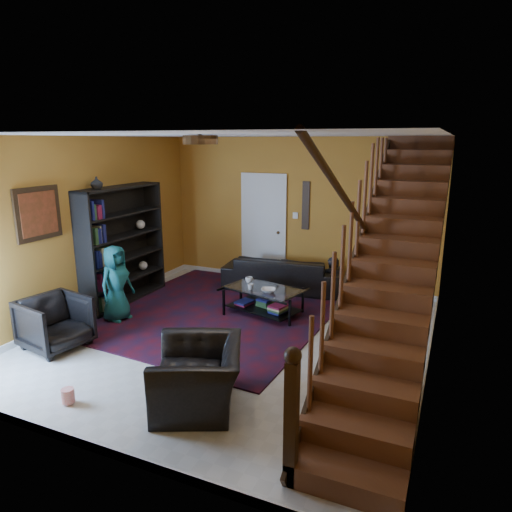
{
  "coord_description": "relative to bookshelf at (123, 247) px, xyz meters",
  "views": [
    {
      "loc": [
        2.72,
        -5.41,
        2.74
      ],
      "look_at": [
        0.16,
        0.4,
        1.12
      ],
      "focal_mm": 32.0,
      "sensor_mm": 36.0,
      "label": 1
    }
  ],
  "objects": [
    {
      "name": "floor",
      "position": [
        2.4,
        -0.6,
        -0.96
      ],
      "size": [
        5.5,
        5.5,
        0.0
      ],
      "primitive_type": "plane",
      "color": "beige",
      "rests_on": "ground"
    },
    {
      "name": "room",
      "position": [
        1.07,
        0.73,
        -0.91
      ],
      "size": [
        5.5,
        5.5,
        5.5
      ],
      "color": "#C1842A",
      "rests_on": "ground"
    },
    {
      "name": "staircase",
      "position": [
        4.53,
        -0.6,
        0.43
      ],
      "size": [
        0.95,
        5.02,
        3.18
      ],
      "color": "brown",
      "rests_on": "floor"
    },
    {
      "name": "bookshelf",
      "position": [
        0.0,
        0.0,
        0.0
      ],
      "size": [
        0.35,
        1.8,
        2.0
      ],
      "color": "black",
      "rests_on": "floor"
    },
    {
      "name": "door",
      "position": [
        1.7,
        2.12,
        0.06
      ],
      "size": [
        0.82,
        0.05,
        2.05
      ],
      "primitive_type": "cube",
      "color": "silver",
      "rests_on": "floor"
    },
    {
      "name": "framed_picture",
      "position": [
        -0.17,
        -1.5,
        0.79
      ],
      "size": [
        0.04,
        0.74,
        0.74
      ],
      "primitive_type": "cube",
      "color": "maroon",
      "rests_on": "room"
    },
    {
      "name": "wall_hanging",
      "position": [
        2.55,
        2.13,
        0.59
      ],
      "size": [
        0.14,
        0.03,
        0.9
      ],
      "primitive_type": "cube",
      "color": "black",
      "rests_on": "room"
    },
    {
      "name": "ceiling_fixture",
      "position": [
        2.4,
        -1.4,
        1.78
      ],
      "size": [
        0.4,
        0.4,
        0.1
      ],
      "primitive_type": "cylinder",
      "color": "#3F2814",
      "rests_on": "room"
    },
    {
      "name": "rug",
      "position": [
        1.72,
        0.22,
        -0.95
      ],
      "size": [
        3.7,
        4.17,
        0.02
      ],
      "primitive_type": "cube",
      "rotation": [
        0.0,
        0.0,
        -0.06
      ],
      "color": "#410B15",
      "rests_on": "floor"
    },
    {
      "name": "sofa",
      "position": [
        2.27,
        1.7,
        -0.65
      ],
      "size": [
        2.25,
        1.09,
        0.63
      ],
      "primitive_type": "imported",
      "rotation": [
        0.0,
        0.0,
        3.26
      ],
      "color": "black",
      "rests_on": "floor"
    },
    {
      "name": "armchair_left",
      "position": [
        0.35,
        -1.88,
        -0.61
      ],
      "size": [
        0.91,
        0.89,
        0.71
      ],
      "primitive_type": "imported",
      "rotation": [
        0.0,
        0.0,
        1.39
      ],
      "color": "black",
      "rests_on": "floor"
    },
    {
      "name": "armchair_right",
      "position": [
        2.82,
        -2.3,
        -0.63
      ],
      "size": [
        1.25,
        1.31,
        0.67
      ],
      "primitive_type": "imported",
      "rotation": [
        0.0,
        0.0,
        -1.14
      ],
      "color": "black",
      "rests_on": "floor"
    },
    {
      "name": "person_adult_a",
      "position": [
        3.21,
        1.75,
        -0.83
      ],
      "size": [
        0.45,
        0.31,
        1.18
      ],
      "primitive_type": "imported",
      "rotation": [
        0.0,
        0.0,
        3.21
      ],
      "color": "black",
      "rests_on": "sofa"
    },
    {
      "name": "person_adult_b",
      "position": [
        3.9,
        1.75,
        -0.75
      ],
      "size": [
        0.65,
        0.51,
        1.33
      ],
      "primitive_type": "imported",
      "rotation": [
        0.0,
        0.0,
        3.14
      ],
      "color": "black",
      "rests_on": "sofa"
    },
    {
      "name": "person_child",
      "position": [
        0.45,
        -0.76,
        -0.37
      ],
      "size": [
        0.46,
        0.63,
        1.2
      ],
      "primitive_type": "imported",
      "rotation": [
        0.0,
        0.0,
        1.44
      ],
      "color": "#17565A",
      "rests_on": "armchair_left"
    },
    {
      "name": "coffee_table",
      "position": [
        2.45,
        0.36,
        -0.71
      ],
      "size": [
        1.31,
        0.96,
        0.45
      ],
      "rotation": [
        0.0,
        0.0,
        -0.26
      ],
      "color": "black",
      "rests_on": "floor"
    },
    {
      "name": "cup_a",
      "position": [
        2.12,
        0.53,
        -0.47
      ],
      "size": [
        0.13,
        0.13,
        0.1
      ],
      "primitive_type": "imported",
      "rotation": [
        0.0,
        0.0,
        -0.04
      ],
      "color": "#999999",
      "rests_on": "coffee_table"
    },
    {
      "name": "cup_b",
      "position": [
        2.28,
        0.22,
        -0.47
      ],
      "size": [
        0.11,
        0.11,
        0.09
      ],
      "primitive_type": "imported",
      "rotation": [
        0.0,
        0.0,
        0.1
      ],
      "color": "#999999",
      "rests_on": "coffee_table"
    },
    {
      "name": "bowl",
      "position": [
        2.59,
        0.22,
        -0.49
      ],
      "size": [
        0.29,
        0.29,
        0.05
      ],
      "primitive_type": "imported",
      "rotation": [
        0.0,
        0.0,
        0.36
      ],
      "color": "#999999",
      "rests_on": "coffee_table"
    },
    {
      "name": "vase",
      "position": [
        -0.0,
        -0.5,
        1.13
      ],
      "size": [
        0.18,
        0.18,
        0.19
      ],
      "primitive_type": "imported",
      "color": "#999999",
      "rests_on": "bookshelf"
    },
    {
      "name": "popcorn_bucket",
      "position": [
        1.54,
        -2.85,
        -0.87
      ],
      "size": [
        0.17,
        0.17,
        0.16
      ],
      "primitive_type": "cylinder",
      "rotation": [
        0.0,
        0.0,
        -0.28
      ],
      "color": "red",
      "rests_on": "rug"
    }
  ]
}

